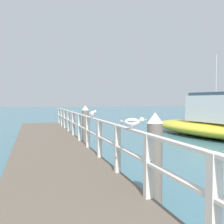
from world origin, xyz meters
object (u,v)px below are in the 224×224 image
dock_piling_far (85,126)px  seagull_background (93,113)px  dock_piling_near (155,159)px  seagull_foreground (133,122)px  boat_2 (218,117)px  boat_0 (214,122)px

dock_piling_far → seagull_background: 3.26m
dock_piling_near → seagull_foreground: (-0.37, 0.16, 0.68)m
seagull_background → boat_2: boat_2 is taller
seagull_background → boat_2: 20.91m
dock_piling_near → seagull_background: size_ratio=4.21×
dock_piling_near → seagull_foreground: bearing=157.2°
dock_piling_near → dock_piling_far: same height
boat_0 → boat_2: boat_2 is taller
dock_piling_far → boat_2: 18.58m
seagull_foreground → boat_0: bearing=155.9°
seagull_background → boat_0: size_ratio=0.05×
dock_piling_near → boat_2: 23.15m
dock_piling_near → seagull_background: dock_piling_near is taller
seagull_foreground → dock_piling_far: bearing=-162.8°
dock_piling_far → seagull_background: (-0.37, -3.16, 0.68)m
seagull_foreground → boat_2: (15.38, 17.45, -1.24)m
dock_piling_near → seagull_foreground: size_ratio=3.74×
seagull_foreground → seagull_background: size_ratio=1.13×
dock_piling_near → boat_0: boat_0 is taller
dock_piling_near → boat_2: bearing=49.6°
dock_piling_near → boat_2: (15.01, 17.61, -0.55)m
dock_piling_near → boat_2: size_ratio=0.27×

